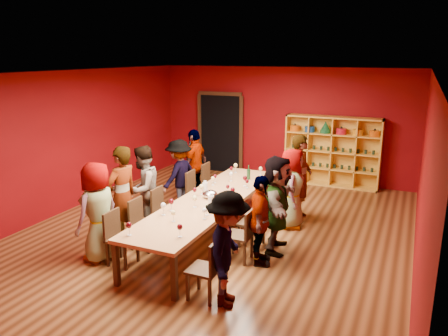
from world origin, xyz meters
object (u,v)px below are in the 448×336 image
at_px(chair_person_left_0, 118,235).
at_px(spittoon_bowl, 210,194).
at_px(tasting_table, 211,201).
at_px(wine_bottle, 249,174).
at_px(chair_person_left_4, 210,180).
at_px(chair_person_left_3, 195,189).
at_px(person_left_0, 98,212).
at_px(person_right_2, 277,204).
at_px(person_right_3, 292,189).
at_px(person_left_2, 143,189).
at_px(chair_person_right_2, 256,220).
at_px(shelving_unit, 332,148).
at_px(chair_person_right_0, 209,266).
at_px(person_right_1, 260,221).
at_px(chair_person_right_3, 276,201).
at_px(chair_person_left_1, 141,221).
at_px(person_left_1, 122,196).
at_px(person_left_3, 179,175).
at_px(chair_person_right_4, 284,193).
at_px(chair_person_left_2, 162,209).
at_px(person_left_4, 195,165).
at_px(chair_person_right_1, 243,233).
at_px(person_right_4, 301,177).

distance_m(chair_person_left_0, spittoon_bowl, 1.87).
bearing_deg(tasting_table, wine_bottle, 83.37).
bearing_deg(chair_person_left_4, chair_person_left_3, -90.00).
xyz_separation_m(person_left_0, person_right_2, (2.56, 1.52, 0.01)).
bearing_deg(wine_bottle, person_right_3, -20.80).
bearing_deg(person_left_2, person_right_2, 93.96).
bearing_deg(person_right_3, chair_person_right_2, 152.24).
xyz_separation_m(shelving_unit, chair_person_right_0, (-0.49, -6.25, -0.49)).
height_order(person_left_2, person_right_1, person_left_2).
bearing_deg(chair_person_right_0, chair_person_right_3, 90.00).
xyz_separation_m(person_left_0, chair_person_right_2, (2.19, 1.52, -0.34)).
distance_m(tasting_table, chair_person_left_1, 1.30).
distance_m(chair_person_right_0, chair_person_right_2, 1.89).
bearing_deg(person_left_1, person_left_3, -169.90).
relative_size(person_right_3, chair_person_right_4, 1.77).
distance_m(chair_person_right_2, spittoon_bowl, 1.00).
xyz_separation_m(person_right_2, chair_person_right_4, (-0.37, 1.69, -0.35)).
distance_m(tasting_table, chair_person_right_4, 1.89).
height_order(chair_person_left_2, person_left_4, person_left_4).
relative_size(person_left_2, person_right_2, 0.98).
bearing_deg(person_right_2, person_right_1, 161.97).
xyz_separation_m(person_left_0, spittoon_bowl, (1.24, 1.62, -0.02)).
bearing_deg(chair_person_left_0, chair_person_left_4, 90.00).
bearing_deg(wine_bottle, person_left_3, -165.55).
relative_size(person_right_2, chair_person_right_3, 1.90).
bearing_deg(person_left_2, chair_person_right_0, 52.63).
bearing_deg(shelving_unit, chair_person_left_2, -116.99).
relative_size(tasting_table, chair_person_right_3, 5.06).
height_order(tasting_table, chair_person_left_3, chair_person_left_3).
height_order(chair_person_right_0, chair_person_right_1, same).
bearing_deg(shelving_unit, person_left_2, -120.99).
height_order(person_left_2, chair_person_right_0, person_left_2).
height_order(tasting_table, spittoon_bowl, spittoon_bowl).
distance_m(person_left_3, person_right_1, 3.06).
bearing_deg(chair_person_left_3, spittoon_bowl, -50.55).
distance_m(shelving_unit, chair_person_right_4, 2.76).
relative_size(person_left_4, chair_person_right_2, 1.87).
relative_size(shelving_unit, wine_bottle, 7.85).
height_order(chair_person_left_1, chair_person_left_4, same).
bearing_deg(person_right_3, person_left_1, 116.20).
bearing_deg(chair_person_right_2, chair_person_left_2, -174.77).
height_order(chair_person_left_0, chair_person_left_4, same).
height_order(chair_person_left_3, chair_person_right_2, same).
bearing_deg(chair_person_right_3, person_right_3, -0.00).
relative_size(chair_person_left_1, wine_bottle, 2.91).
height_order(person_left_2, person_right_4, person_right_4).
bearing_deg(person_left_0, person_left_4, -173.09).
xyz_separation_m(tasting_table, chair_person_right_1, (0.91, -0.65, -0.20)).
relative_size(chair_person_left_2, person_left_4, 0.53).
xyz_separation_m(person_left_1, chair_person_left_4, (0.37, 2.76, -0.41)).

